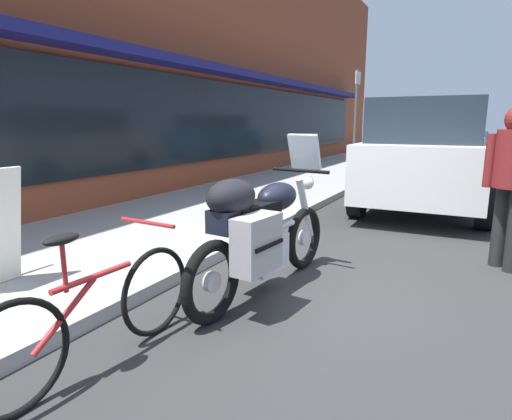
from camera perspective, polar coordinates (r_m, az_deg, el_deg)
ground_plane at (r=4.03m, az=8.73°, el=-10.52°), size 80.00×80.00×0.00m
storefront_building at (r=12.67m, az=0.45°, el=20.63°), size 23.18×0.90×7.12m
sidewalk_curb at (r=13.25m, az=9.90°, el=5.22°), size 30.00×3.12×0.12m
touring_motorcycle at (r=3.66m, az=0.63°, el=-2.67°), size 2.16×0.62×1.40m
parked_bicycle at (r=2.86m, az=-20.75°, el=-13.03°), size 1.68×0.48×0.91m
parked_minivan at (r=8.34m, az=22.28°, el=7.17°), size 4.92×2.11×1.87m
parking_sign_pole at (r=11.75m, az=13.23°, el=12.38°), size 0.44×0.07×2.72m
parked_car_down_block at (r=16.01m, az=25.34°, el=8.58°), size 4.89×2.08×1.80m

